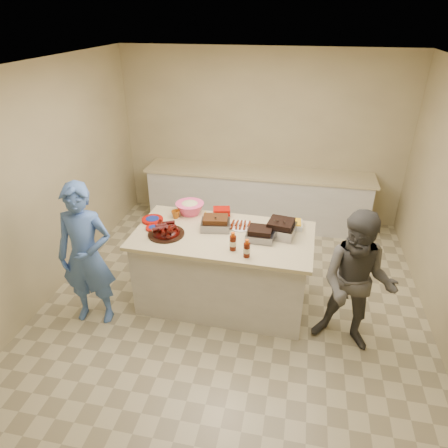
% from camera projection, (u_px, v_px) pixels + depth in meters
% --- Properties ---
extents(room, '(4.50, 5.00, 2.70)m').
position_uv_depth(room, '(233.00, 305.00, 4.83)').
color(room, tan).
rests_on(room, ground).
extents(back_counter, '(3.60, 0.64, 0.90)m').
position_uv_depth(back_counter, '(257.00, 197.00, 6.51)').
color(back_counter, beige).
rests_on(back_counter, ground).
extents(island, '(2.03, 1.11, 0.95)m').
position_uv_depth(island, '(223.00, 301.00, 4.91)').
color(island, beige).
rests_on(island, ground).
extents(rib_platter, '(0.46, 0.46, 0.16)m').
position_uv_depth(rib_platter, '(166.00, 235.00, 4.44)').
color(rib_platter, '#3D0502').
rests_on(rib_platter, island).
extents(pulled_pork_tray, '(0.36, 0.29, 0.10)m').
position_uv_depth(pulled_pork_tray, '(216.00, 229.00, 4.56)').
color(pulled_pork_tray, '#47230F').
rests_on(pulled_pork_tray, island).
extents(brisket_tray, '(0.30, 0.25, 0.09)m').
position_uv_depth(brisket_tray, '(260.00, 239.00, 4.35)').
color(brisket_tray, black).
rests_on(brisket_tray, island).
extents(roasting_pan, '(0.36, 0.36, 0.12)m').
position_uv_depth(roasting_pan, '(280.00, 235.00, 4.43)').
color(roasting_pan, gray).
rests_on(roasting_pan, island).
extents(coleslaw_bowl, '(0.36, 0.36, 0.24)m').
position_uv_depth(coleslaw_bowl, '(190.00, 213.00, 4.90)').
color(coleslaw_bowl, '#F5487F').
rests_on(coleslaw_bowl, island).
extents(sausage_plate, '(0.30, 0.30, 0.05)m').
position_uv_depth(sausage_plate, '(241.00, 227.00, 4.61)').
color(sausage_plate, silver).
rests_on(sausage_plate, island).
extents(mac_cheese_dish, '(0.30, 0.23, 0.08)m').
position_uv_depth(mac_cheese_dish, '(289.00, 227.00, 4.60)').
color(mac_cheese_dish, yellow).
rests_on(mac_cheese_dish, island).
extents(bbq_bottle_a, '(0.07, 0.07, 0.21)m').
position_uv_depth(bbq_bottle_a, '(233.00, 250.00, 4.16)').
color(bbq_bottle_a, '#461105').
rests_on(bbq_bottle_a, island).
extents(bbq_bottle_b, '(0.07, 0.07, 0.20)m').
position_uv_depth(bbq_bottle_b, '(247.00, 257.00, 4.05)').
color(bbq_bottle_b, '#461105').
rests_on(bbq_bottle_b, island).
extents(mustard_bottle, '(0.05, 0.05, 0.13)m').
position_uv_depth(mustard_bottle, '(206.00, 221.00, 4.72)').
color(mustard_bottle, '#FAC200').
rests_on(mustard_bottle, island).
extents(sauce_bowl, '(0.14, 0.05, 0.14)m').
position_uv_depth(sauce_bowl, '(224.00, 224.00, 4.66)').
color(sauce_bowl, silver).
rests_on(sauce_bowl, island).
extents(plate_stack_large, '(0.26, 0.26, 0.03)m').
position_uv_depth(plate_stack_large, '(153.00, 221.00, 4.73)').
color(plate_stack_large, '#950A03').
rests_on(plate_stack_large, island).
extents(plate_stack_small, '(0.18, 0.18, 0.02)m').
position_uv_depth(plate_stack_small, '(153.00, 229.00, 4.56)').
color(plate_stack_small, '#950A03').
rests_on(plate_stack_small, island).
extents(plastic_cup, '(0.11, 0.10, 0.10)m').
position_uv_depth(plastic_cup, '(176.00, 218.00, 4.80)').
color(plastic_cup, '#A0500F').
rests_on(plastic_cup, island).
extents(basket_stack, '(0.23, 0.19, 0.10)m').
position_uv_depth(basket_stack, '(222.00, 216.00, 4.84)').
color(basket_stack, '#950A03').
rests_on(basket_stack, island).
extents(guest_blue, '(0.78, 1.72, 0.40)m').
position_uv_depth(guest_blue, '(98.00, 316.00, 4.67)').
color(guest_blue, '#496EBB').
rests_on(guest_blue, ground).
extents(guest_gray, '(1.10, 1.68, 0.59)m').
position_uv_depth(guest_gray, '(345.00, 342.00, 4.30)').
color(guest_gray, '#514F4A').
rests_on(guest_gray, ground).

